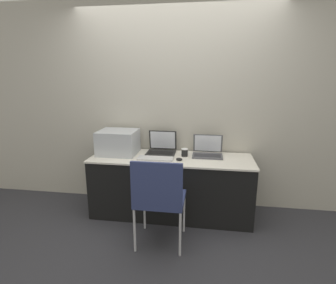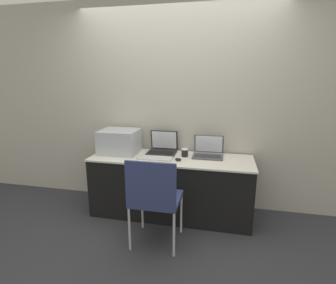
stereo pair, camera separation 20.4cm
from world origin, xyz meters
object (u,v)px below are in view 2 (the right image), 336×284
at_px(coffee_cup, 185,153).
at_px(mouse, 178,160).
at_px(laptop_right, 208,152).
at_px(external_keyboard, 155,158).
at_px(laptop_left, 162,148).
at_px(chair, 154,195).
at_px(printer, 119,140).

height_order(coffee_cup, mouse, coffee_cup).
relative_size(laptop_right, external_keyboard, 0.86).
bearing_deg(external_keyboard, laptop_right, 22.21).
bearing_deg(laptop_left, laptop_right, -3.88).
distance_m(coffee_cup, chair, 0.80).
distance_m(printer, laptop_left, 0.55).
xyz_separation_m(laptop_left, chair, (0.12, -0.86, -0.24)).
bearing_deg(chair, printer, 131.37).
bearing_deg(mouse, laptop_right, 39.19).
bearing_deg(coffee_cup, external_keyboard, -151.81).
relative_size(coffee_cup, chair, 0.10).
distance_m(external_keyboard, chair, 0.62).
bearing_deg(external_keyboard, laptop_left, 85.10).
distance_m(laptop_right, mouse, 0.41).
bearing_deg(chair, laptop_left, 98.22).
relative_size(laptop_left, external_keyboard, 0.86).
xyz_separation_m(coffee_cup, chair, (-0.18, -0.75, -0.22)).
distance_m(laptop_left, coffee_cup, 0.32).
bearing_deg(chair, mouse, 76.64).
relative_size(mouse, chair, 0.08).
relative_size(laptop_left, coffee_cup, 3.79).
xyz_separation_m(printer, external_keyboard, (0.50, -0.17, -0.15)).
xyz_separation_m(external_keyboard, chair, (0.15, -0.57, -0.19)).
distance_m(laptop_right, external_keyboard, 0.65).
bearing_deg(laptop_left, external_keyboard, -94.90).
bearing_deg(mouse, laptop_left, 130.52).
bearing_deg(external_keyboard, printer, 161.68).
relative_size(printer, mouse, 6.18).
height_order(laptop_right, mouse, laptop_right).
bearing_deg(coffee_cup, laptop_right, 14.42).
height_order(external_keyboard, coffee_cup, coffee_cup).
bearing_deg(laptop_right, external_keyboard, -157.79).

